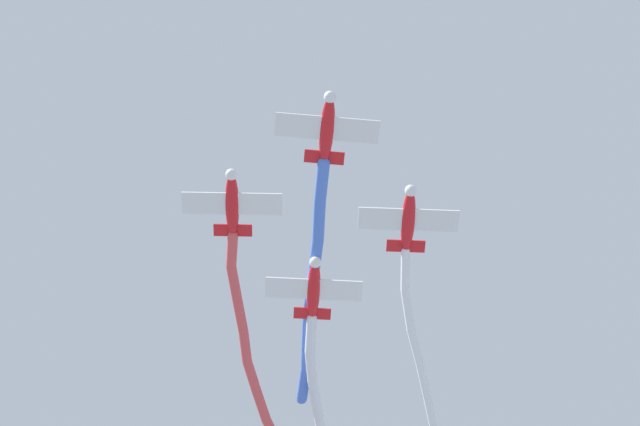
% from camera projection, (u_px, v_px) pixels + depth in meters
% --- Properties ---
extents(airplane_lead, '(7.74, 5.81, 1.92)m').
position_uv_depth(airplane_lead, '(327.00, 128.00, 67.83)').
color(airplane_lead, red).
extents(smoke_trail_lead, '(3.38, 22.62, 2.03)m').
position_uv_depth(smoke_trail_lead, '(312.00, 288.00, 74.08)').
color(smoke_trail_lead, '#4C75DB').
extents(airplane_left_wing, '(7.68, 5.74, 1.92)m').
position_uv_depth(airplane_left_wing, '(408.00, 219.00, 70.54)').
color(airplane_left_wing, red).
extents(smoke_trail_left_wing, '(5.79, 22.95, 2.65)m').
position_uv_depth(smoke_trail_left_wing, '(426.00, 382.00, 75.38)').
color(smoke_trail_left_wing, white).
extents(airplane_right_wing, '(7.66, 5.70, 1.92)m').
position_uv_depth(airplane_right_wing, '(232.00, 203.00, 70.74)').
color(airplane_right_wing, red).
extents(smoke_trail_right_wing, '(5.98, 24.09, 3.08)m').
position_uv_depth(smoke_trail_right_wing, '(258.00, 371.00, 76.05)').
color(smoke_trail_right_wing, '#DB4C4C').
extents(airplane_slot, '(7.70, 5.76, 1.92)m').
position_uv_depth(airplane_slot, '(314.00, 289.00, 73.36)').
color(airplane_slot, red).
extents(smoke_trail_slot, '(3.25, 18.59, 1.94)m').
position_uv_depth(smoke_trail_slot, '(320.00, 411.00, 78.13)').
color(smoke_trail_slot, white).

